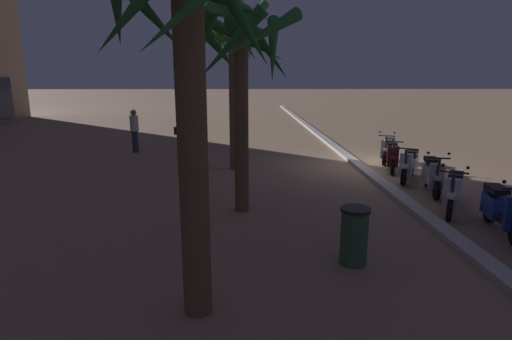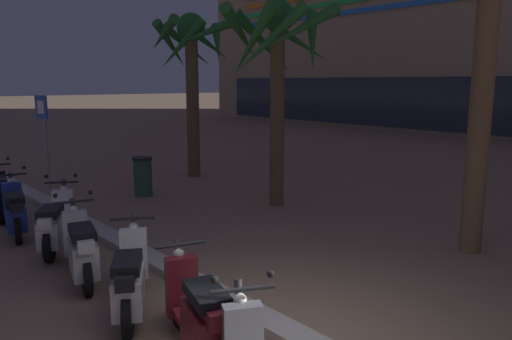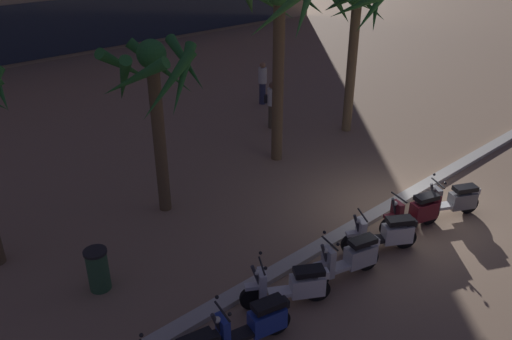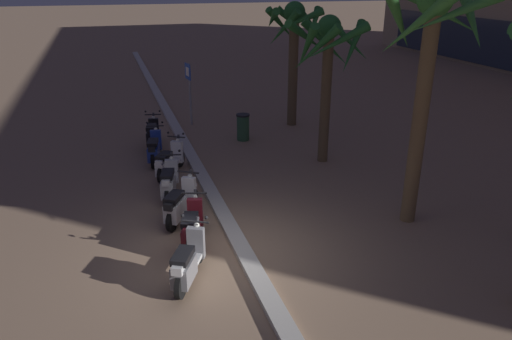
% 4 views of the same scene
% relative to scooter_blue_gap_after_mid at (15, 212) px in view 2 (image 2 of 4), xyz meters
% --- Properties ---
extents(curb_strip, '(60.00, 0.36, 0.12)m').
position_rel_scooter_blue_gap_after_mid_xyz_m(curb_strip, '(5.97, 1.16, -0.39)').
color(curb_strip, '#BCB7AD').
rests_on(curb_strip, ground).
extents(scooter_blue_gap_after_mid, '(1.79, 0.69, 1.17)m').
position_rel_scooter_blue_gap_after_mid_xyz_m(scooter_blue_gap_after_mid, '(0.00, 0.00, 0.00)').
color(scooter_blue_gap_after_mid, black).
rests_on(scooter_blue_gap_after_mid, ground).
extents(scooter_white_lead_nearest, '(1.63, 1.06, 1.17)m').
position_rel_scooter_blue_gap_after_mid_xyz_m(scooter_white_lead_nearest, '(1.28, 0.28, -0.01)').
color(scooter_white_lead_nearest, black).
rests_on(scooter_white_lead_nearest, ground).
extents(scooter_silver_far_back, '(1.72, 0.73, 1.17)m').
position_rel_scooter_blue_gap_after_mid_xyz_m(scooter_silver_far_back, '(2.83, 0.08, 0.01)').
color(scooter_silver_far_back, black).
rests_on(scooter_silver_far_back, ground).
extents(scooter_white_last_in_row, '(1.61, 1.05, 1.04)m').
position_rel_scooter_blue_gap_after_mid_xyz_m(scooter_white_last_in_row, '(4.17, 0.14, -0.00)').
color(scooter_white_last_in_row, black).
rests_on(scooter_white_last_in_row, ground).
extents(scooter_maroon_mid_rear, '(1.72, 0.78, 1.04)m').
position_rel_scooter_blue_gap_after_mid_xyz_m(scooter_maroon_mid_rear, '(5.48, 0.20, 0.01)').
color(scooter_maroon_mid_rear, black).
rests_on(scooter_maroon_mid_rear, ground).
extents(crossing_sign, '(0.60, 0.16, 2.40)m').
position_rel_scooter_blue_gap_after_mid_xyz_m(crossing_sign, '(-3.85, 1.84, 1.05)').
color(crossing_sign, '#939399').
rests_on(crossing_sign, ground).
extents(palm_tree_mid_walkway, '(2.50, 2.47, 4.46)m').
position_rel_scooter_blue_gap_after_mid_xyz_m(palm_tree_mid_walkway, '(1.41, 5.09, 2.92)').
color(palm_tree_mid_walkway, brown).
rests_on(palm_tree_mid_walkway, ground).
extents(palm_tree_near_sign, '(2.23, 2.27, 4.64)m').
position_rel_scooter_blue_gap_after_mid_xyz_m(palm_tree_near_sign, '(-2.70, 5.63, 3.03)').
color(palm_tree_near_sign, brown).
rests_on(palm_tree_near_sign, ground).
extents(litter_bin, '(0.48, 0.48, 0.95)m').
position_rel_scooter_blue_gap_after_mid_xyz_m(litter_bin, '(-1.37, 3.27, 0.03)').
color(litter_bin, '#2D5638').
rests_on(litter_bin, ground).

